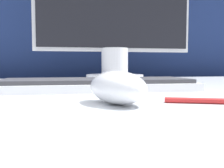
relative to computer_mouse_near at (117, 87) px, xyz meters
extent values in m
cube|color=navy|center=(-0.04, 0.85, -0.09)|extent=(5.00, 0.03, 1.40)
ellipsoid|color=white|center=(0.00, 0.00, 0.00)|extent=(0.09, 0.12, 0.05)
cube|color=silver|center=(0.00, 0.20, -0.01)|extent=(0.41, 0.16, 0.02)
cube|color=#38383D|center=(0.00, 0.20, 0.00)|extent=(0.39, 0.14, 0.01)
cylinder|color=silver|center=(0.11, 0.52, -0.01)|extent=(0.19, 0.19, 0.02)
cylinder|color=silver|center=(0.11, 0.52, 0.04)|extent=(0.09, 0.09, 0.09)
cylinder|color=red|center=(0.13, -0.03, -0.02)|extent=(0.12, 0.06, 0.01)
camera|label=1|loc=(-0.08, -0.34, 0.03)|focal=42.00mm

